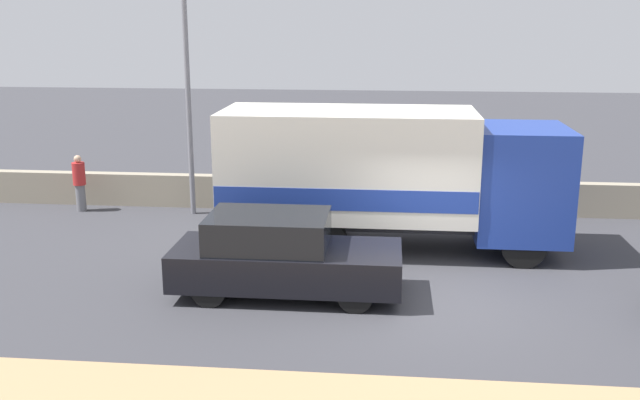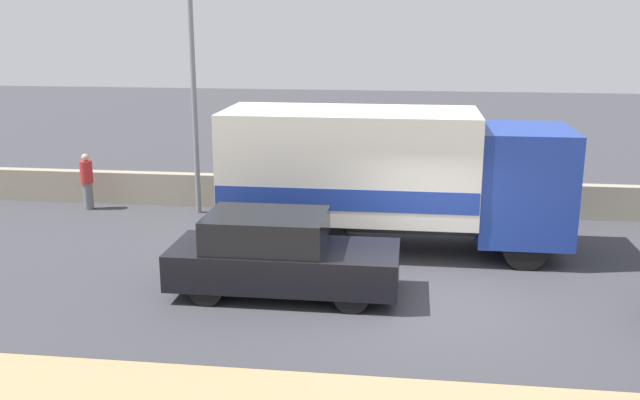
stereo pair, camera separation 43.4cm
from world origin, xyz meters
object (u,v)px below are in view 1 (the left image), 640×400
pedestrian (80,182)px  car_hatchback (282,256)px  street_lamp (186,52)px  box_truck (385,173)px

pedestrian → car_hatchback: bearing=-40.5°
street_lamp → box_truck: size_ratio=0.98×
street_lamp → car_hatchback: 7.37m
car_hatchback → pedestrian: (-6.45, 5.51, 0.03)m
street_lamp → car_hatchback: size_ratio=1.73×
street_lamp → pedestrian: size_ratio=4.83×
street_lamp → pedestrian: street_lamp is taller
street_lamp → pedestrian: bearing=-179.3°
car_hatchback → pedestrian: car_hatchback is taller
car_hatchback → street_lamp: bearing=120.7°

